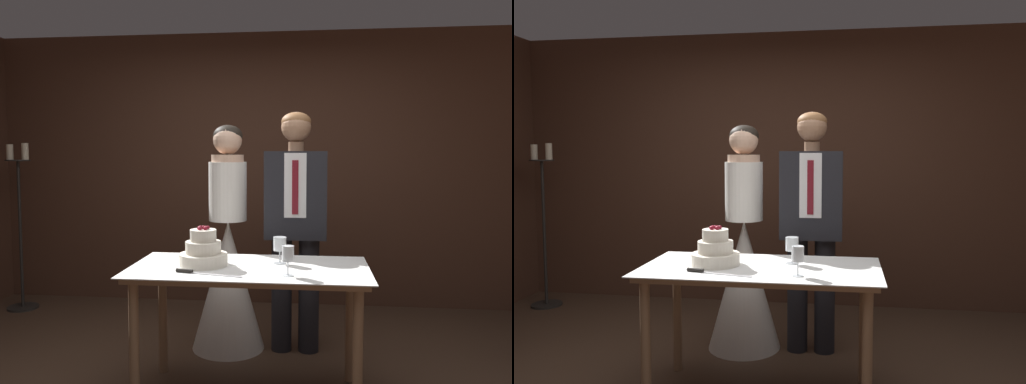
% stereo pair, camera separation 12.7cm
% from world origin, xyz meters
% --- Properties ---
extents(wall_back, '(5.49, 0.12, 2.61)m').
position_xyz_m(wall_back, '(0.00, 2.23, 1.30)').
color(wall_back, '#472B1E').
rests_on(wall_back, ground_plane).
extents(cake_table, '(1.41, 0.72, 0.79)m').
position_xyz_m(cake_table, '(0.08, 0.28, 0.69)').
color(cake_table, '#8E6B4C').
rests_on(cake_table, ground_plane).
extents(tiered_cake, '(0.29, 0.29, 0.24)m').
position_xyz_m(tiered_cake, '(-0.20, 0.28, 0.87)').
color(tiered_cake, silver).
rests_on(tiered_cake, cake_table).
extents(cake_knife, '(0.39, 0.10, 0.02)m').
position_xyz_m(cake_knife, '(-0.20, 0.08, 0.80)').
color(cake_knife, silver).
rests_on(cake_knife, cake_table).
extents(wine_glass_near, '(0.07, 0.07, 0.17)m').
position_xyz_m(wine_glass_near, '(0.32, 0.08, 0.90)').
color(wine_glass_near, silver).
rests_on(wine_glass_near, cake_table).
extents(wine_glass_middle, '(0.08, 0.08, 0.16)m').
position_xyz_m(wine_glass_middle, '(0.25, 0.38, 0.90)').
color(wine_glass_middle, silver).
rests_on(wine_glass_middle, cake_table).
extents(bride, '(0.54, 0.54, 1.67)m').
position_xyz_m(bride, '(-0.17, 1.01, 0.62)').
color(bride, white).
rests_on(bride, ground_plane).
extents(groom, '(0.44, 0.25, 1.76)m').
position_xyz_m(groom, '(0.33, 1.01, 1.00)').
color(groom, black).
rests_on(groom, ground_plane).
extents(candle_stand, '(0.28, 0.28, 1.55)m').
position_xyz_m(candle_stand, '(-2.26, 1.73, 0.74)').
color(candle_stand, black).
rests_on(candle_stand, ground_plane).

